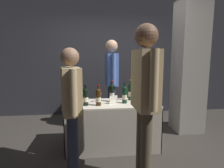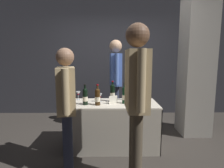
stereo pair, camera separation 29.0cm
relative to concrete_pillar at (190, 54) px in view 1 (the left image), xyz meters
The scene contains 15 objects.
ground_plane 2.21m from the concrete_pillar, 160.58° to the right, with size 12.00×12.00×0.00m, color #38332D.
back_partition 2.06m from the concrete_pillar, 138.53° to the left, with size 7.53×0.12×3.15m, color #2D2D33.
concrete_pillar is the anchor object (origin of this frame).
tasting_table 1.91m from the concrete_pillar, 160.58° to the right, with size 1.42×0.66×0.72m.
featured_wine_bottle 1.71m from the concrete_pillar, 164.00° to the right, with size 0.08×0.08×0.34m.
display_bottle_0 1.41m from the concrete_pillar, 162.76° to the right, with size 0.07×0.07×0.35m.
display_bottle_1 1.60m from the concrete_pillar, 156.75° to the right, with size 0.07×0.07×0.33m.
display_bottle_2 2.15m from the concrete_pillar, 161.44° to the right, with size 0.08×0.08×0.32m.
display_bottle_3 1.99m from the concrete_pillar, 158.91° to the right, with size 0.08×0.08×0.32m.
wine_glass_near_vendor 2.23m from the concrete_pillar, behind, with size 0.07×0.07×0.14m.
wine_glass_mid 1.92m from the concrete_pillar, 164.79° to the right, with size 0.07×0.07×0.14m.
brochure_stand 1.78m from the concrete_pillar, 158.92° to the right, with size 0.14×0.01×0.12m, color silver.
vendor_presenter 1.55m from the concrete_pillar, 169.84° to the left, with size 0.24×0.56×1.77m.
taster_foreground_right 2.02m from the concrete_pillar, 130.90° to the right, with size 0.24×0.61×1.77m.
taster_foreground_left 2.49m from the concrete_pillar, 150.18° to the right, with size 0.29×0.56×1.54m.
Camera 1 is at (-0.32, -2.86, 1.43)m, focal length 30.05 mm.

